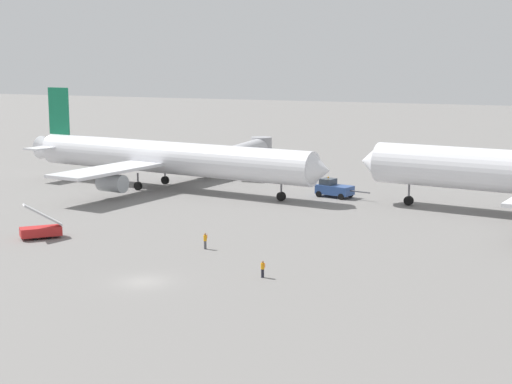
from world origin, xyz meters
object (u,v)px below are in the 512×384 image
(gse_stair_truck_yellow, at_px, (41,229))
(ground_crew_marshaller_foreground, at_px, (263,269))
(airliner_at_gate_left, at_px, (166,158))
(jet_bridge, at_px, (252,150))
(pushback_tug, at_px, (334,189))
(ground_crew_ramp_agent_by_cones, at_px, (205,241))

(gse_stair_truck_yellow, bearing_deg, ground_crew_marshaller_foreground, -8.02)
(airliner_at_gate_left, xyz_separation_m, ground_crew_marshaller_foreground, (34.18, -39.42, -4.00))
(jet_bridge, bearing_deg, pushback_tug, -38.15)
(airliner_at_gate_left, xyz_separation_m, ground_crew_ramp_agent_by_cones, (24.14, -32.00, -3.90))
(gse_stair_truck_yellow, xyz_separation_m, ground_crew_marshaller_foreground, (29.28, -4.13, -0.20))
(ground_crew_ramp_agent_by_cones, distance_m, ground_crew_marshaller_foreground, 12.48)
(airliner_at_gate_left, xyz_separation_m, jet_bridge, (5.27, 20.27, -0.58))
(pushback_tug, bearing_deg, ground_crew_marshaller_foreground, -79.60)
(ground_crew_marshaller_foreground, xyz_separation_m, jet_bridge, (-28.91, 59.69, 3.42))
(pushback_tug, xyz_separation_m, gse_stair_truck_yellow, (-21.35, -39.09, -0.23))
(airliner_at_gate_left, bearing_deg, gse_stair_truck_yellow, -82.11)
(ground_crew_marshaller_foreground, relative_size, jet_bridge, 0.10)
(airliner_at_gate_left, bearing_deg, jet_bridge, 75.44)
(ground_crew_ramp_agent_by_cones, height_order, jet_bridge, jet_bridge)
(pushback_tug, distance_m, ground_crew_marshaller_foreground, 43.94)
(pushback_tug, xyz_separation_m, ground_crew_ramp_agent_by_cones, (-2.11, -35.79, -0.33))
(pushback_tug, bearing_deg, ground_crew_ramp_agent_by_cones, -93.37)
(pushback_tug, relative_size, jet_bridge, 0.53)
(pushback_tug, relative_size, ground_crew_ramp_agent_by_cones, 4.86)
(gse_stair_truck_yellow, bearing_deg, ground_crew_ramp_agent_by_cones, 9.71)
(jet_bridge, bearing_deg, ground_crew_marshaller_foreground, -64.16)
(ground_crew_ramp_agent_by_cones, bearing_deg, airliner_at_gate_left, 127.02)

